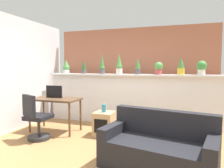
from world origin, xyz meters
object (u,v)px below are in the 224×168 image
Objects in this scene: potted_plant_4 at (138,66)px; potted_plant_6 at (181,66)px; vase_on_shelf at (104,108)px; potted_plant_3 at (119,65)px; tv_monitor at (54,92)px; office_chair at (36,121)px; potted_plant_5 at (159,68)px; potted_plant_7 at (202,67)px; potted_plant_2 at (102,65)px; couch at (159,149)px; potted_plant_0 at (66,67)px; potted_plant_1 at (84,67)px; side_cube_shelf at (104,124)px; desk at (55,102)px.

potted_plant_4 is 1.00m from potted_plant_6.
potted_plant_3 is at bearing 86.54° from vase_on_shelf.
tv_monitor is (-2.73, -0.93, -0.57)m from potted_plant_6.
potted_plant_4 reaches higher than office_chair.
potted_plant_7 reaches higher than potted_plant_5.
potted_plant_2 reaches higher than vase_on_shelf.
potted_plant_7 is at bearing 0.45° from potted_plant_4.
potted_plant_3 is 0.55× the size of office_chair.
couch is (2.43, -0.42, -0.11)m from office_chair.
potted_plant_0 reaches higher than tv_monitor.
potted_plant_2 is at bearing -0.23° from potted_plant_1.
potted_plant_0 is 0.74× the size of side_cube_shelf.
potted_plant_3 is 1.26× the size of tv_monitor.
side_cube_shelf is (-1.01, -0.95, -1.18)m from potted_plant_5.
potted_plant_2 is 1.43m from potted_plant_5.
potted_plant_1 is at bearing -4.31° from potted_plant_0.
couch is (-0.69, -2.07, -1.16)m from potted_plant_7.
tv_monitor is at bearing 155.86° from couch.
desk is (-3.08, -1.04, -0.78)m from potted_plant_7.
potted_plant_4 is 0.36× the size of desk.
potted_plant_3 is (1.54, -0.07, 0.04)m from potted_plant_0.
potted_plant_7 is 0.28× the size of desk.
desk is (-2.65, -1.01, -0.80)m from potted_plant_6.
potted_plant_3 is (0.46, -0.03, 0.00)m from potted_plant_2.
potted_plant_1 is 2.44m from potted_plant_6.
potted_plant_5 is at bearing 96.61° from couch.
potted_plant_6 reaches higher than potted_plant_7.
desk is 2.20× the size of side_cube_shelf.
couch is at bearing -51.06° from potted_plant_2.
potted_plant_3 is 1.29m from vase_on_shelf.
potted_plant_1 reaches higher than potted_plant_5.
potted_plant_5 is at bearing -1.36° from potted_plant_4.
side_cube_shelf is at bearing 138.74° from couch.
couch is (0.73, -2.06, -1.18)m from potted_plant_4.
couch is (1.20, -2.02, -1.21)m from potted_plant_3.
vase_on_shelf is (-1.01, -0.94, -0.85)m from potted_plant_5.
vase_on_shelf is (-0.01, 0.01, 0.33)m from side_cube_shelf.
vase_on_shelf is 1.70m from couch.
potted_plant_3 reaches higher than vase_on_shelf.
potted_plant_0 is 3.42m from potted_plant_7.
vase_on_shelf is at bearing -0.08° from tv_monitor.
potted_plant_5 is 0.50m from potted_plant_6.
vase_on_shelf is at bearing 138.60° from couch.
potted_plant_0 reaches higher than couch.
office_chair is 1.37m from side_cube_shelf.
vase_on_shelf is (-0.52, -0.95, -0.88)m from potted_plant_4.
potted_plant_3 is at bearing -179.40° from potted_plant_6.
potted_plant_5 reaches higher than office_chair.
potted_plant_0 is 2.50m from potted_plant_5.
side_cube_shelf is at bearing 3.37° from desk.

